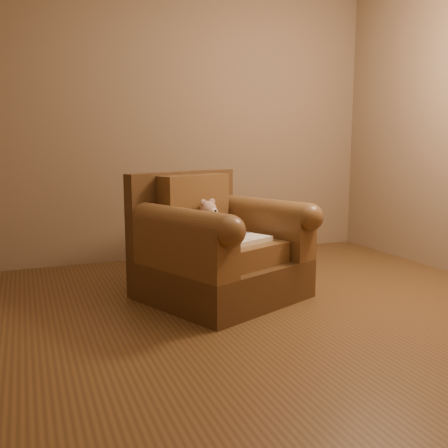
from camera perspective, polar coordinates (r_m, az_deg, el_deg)
name	(u,v)px	position (r m, az deg, el deg)	size (l,w,h in m)	color
floor	(276,317)	(3.39, 5.99, -10.54)	(4.00, 4.00, 0.00)	brown
room	(281,49)	(3.25, 6.53, 19.29)	(4.02, 4.02, 2.71)	#7C644C
armchair	(217,250)	(3.73, -0.79, -2.95)	(1.33, 1.30, 0.93)	#493018
teddy_bear	(211,222)	(3.76, -1.54, 0.18)	(0.22, 0.25, 0.30)	tan
guidebook	(239,240)	(3.57, 1.71, -1.84)	(0.52, 0.43, 0.04)	beige
side_table	(274,243)	(4.43, 5.73, -2.13)	(0.37, 0.37, 0.52)	gold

